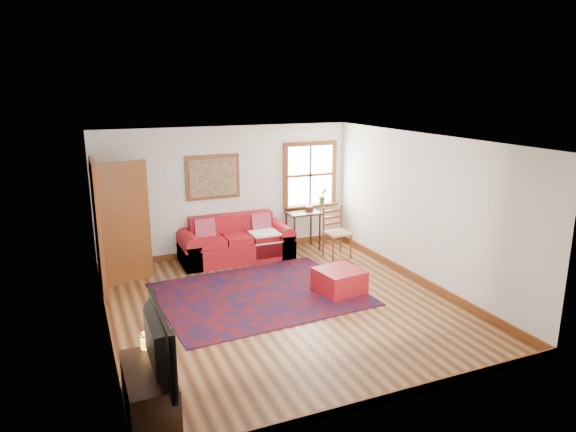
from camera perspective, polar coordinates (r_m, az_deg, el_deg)
name	(u,v)px	position (r m, az deg, el deg)	size (l,w,h in m)	color
ground	(282,305)	(7.92, -0.65, -9.83)	(5.50, 5.50, 0.00)	#492813
room_envelope	(282,199)	(7.41, -0.73, 1.95)	(5.04, 5.54, 2.52)	silver
window	(312,182)	(10.60, 2.66, 3.83)	(1.18, 0.20, 1.38)	white
doorway	(114,224)	(8.76, -18.76, -0.81)	(0.89, 1.08, 2.14)	black
framed_artwork	(213,177)	(9.86, -8.35, 4.29)	(1.05, 0.07, 0.85)	brown
persian_rug	(260,294)	(8.29, -3.16, -8.64)	(3.09, 2.48, 0.02)	#520B0C
red_leather_sofa	(236,245)	(9.89, -5.80, -3.21)	(2.11, 0.87, 0.83)	#A3151C
red_ottoman	(339,281)	(8.34, 5.72, -7.19)	(0.67, 0.67, 0.38)	#A3151C
side_table	(303,218)	(10.30, 1.68, -0.21)	(0.66, 0.49, 0.78)	black
ladder_back_chair	(336,230)	(9.94, 5.33, -1.57)	(0.48, 0.46, 0.98)	tan
media_cabinet	(149,394)	(5.54, -15.14, -18.59)	(0.45, 1.00, 0.55)	black
television	(149,344)	(5.13, -15.16, -13.54)	(1.16, 0.15, 0.67)	black
candle_hurricane	(146,342)	(5.72, -15.50, -13.30)	(0.12, 0.12, 0.18)	silver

